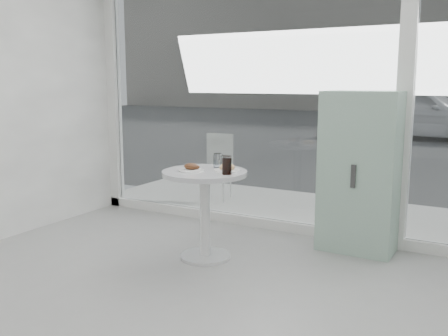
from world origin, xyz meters
The scene contains 12 objects.
storefront centered at (0.07, 3.00, 1.71)m, with size 5.00×0.14×3.00m.
main_table centered at (-0.50, 1.90, 0.55)m, with size 0.72×0.72×0.77m.
patio_deck centered at (0.00, 3.80, 0.03)m, with size 5.60×1.60×0.05m, color silver.
street centered at (0.00, 16.00, 0.00)m, with size 40.00×24.00×0.00m, color #373737.
mint_cabinet centered at (0.59, 2.78, 0.72)m, with size 0.67×0.47×1.43m.
patio_chair centered at (-1.44, 3.75, 0.51)m, with size 0.42×0.42×0.81m.
car_white centered at (-0.25, 12.62, 0.69)m, with size 1.63×4.05×1.38m, color silver.
plate_fritter centered at (-0.59, 1.83, 0.80)m, with size 0.22×0.22×0.07m.
plate_donut centered at (-0.33, 1.99, 0.79)m, with size 0.22×0.22×0.05m.
water_tumbler_a centered at (-0.49, 2.10, 0.82)m, with size 0.08×0.08×0.12m.
water_tumbler_b centered at (-0.44, 2.12, 0.82)m, with size 0.07×0.07×0.11m.
cola_glass centered at (-0.26, 1.85, 0.84)m, with size 0.08×0.08×0.15m.
Camera 1 is at (1.67, -1.63, 1.51)m, focal length 40.00 mm.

